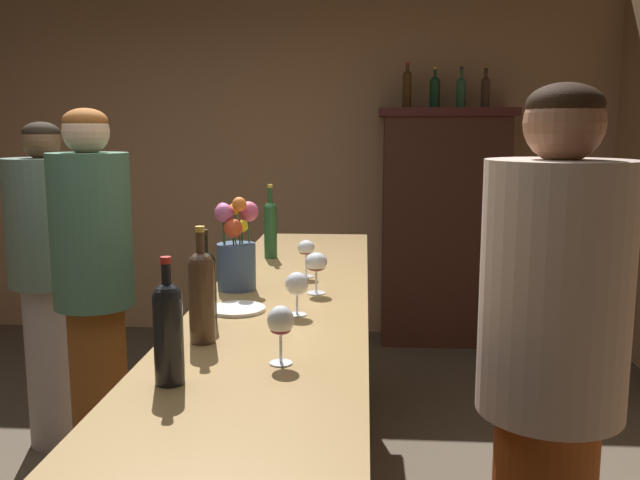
# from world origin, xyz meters

# --- Properties ---
(wall_back) EXTENTS (5.64, 0.12, 2.68)m
(wall_back) POSITION_xyz_m (0.00, 2.98, 1.34)
(wall_back) COLOR tan
(wall_back) RESTS_ON ground
(bar_counter) EXTENTS (0.60, 3.00, 1.01)m
(bar_counter) POSITION_xyz_m (0.59, 0.01, 0.51)
(bar_counter) COLOR olive
(bar_counter) RESTS_ON ground
(display_cabinet) EXTENTS (0.99, 0.39, 1.77)m
(display_cabinet) POSITION_xyz_m (1.47, 2.69, 0.92)
(display_cabinet) COLOR #3C1E15
(display_cabinet) RESTS_ON ground
(wine_bottle_rose) EXTENTS (0.08, 0.08, 0.30)m
(wine_bottle_rose) POSITION_xyz_m (0.38, -0.38, 1.14)
(wine_bottle_rose) COLOR black
(wine_bottle_rose) RESTS_ON bar_counter
(wine_bottle_riesling) EXTENTS (0.07, 0.07, 0.31)m
(wine_bottle_riesling) POSITION_xyz_m (0.41, -0.88, 1.15)
(wine_bottle_riesling) COLOR black
(wine_bottle_riesling) RESTS_ON bar_counter
(wine_bottle_malbec) EXTENTS (0.06, 0.06, 0.35)m
(wine_bottle_malbec) POSITION_xyz_m (0.43, 0.75, 1.16)
(wine_bottle_malbec) COLOR #234E27
(wine_bottle_malbec) RESTS_ON bar_counter
(wine_bottle_pinot) EXTENTS (0.07, 0.07, 0.34)m
(wine_bottle_pinot) POSITION_xyz_m (0.42, -0.56, 1.16)
(wine_bottle_pinot) COLOR #483120
(wine_bottle_pinot) RESTS_ON bar_counter
(wine_glass_front) EXTENTS (0.08, 0.08, 0.16)m
(wine_glass_front) POSITION_xyz_m (0.70, 0.05, 1.12)
(wine_glass_front) COLOR white
(wine_glass_front) RESTS_ON bar_counter
(wine_glass_mid) EXTENTS (0.07, 0.07, 0.15)m
(wine_glass_mid) POSITION_xyz_m (0.64, 0.33, 1.12)
(wine_glass_mid) COLOR white
(wine_glass_mid) RESTS_ON bar_counter
(wine_glass_rear) EXTENTS (0.07, 0.07, 0.16)m
(wine_glass_rear) POSITION_xyz_m (0.66, -0.73, 1.12)
(wine_glass_rear) COLOR white
(wine_glass_rear) RESTS_ON bar_counter
(wine_glass_spare) EXTENTS (0.08, 0.08, 0.14)m
(wine_glass_spare) POSITION_xyz_m (0.66, -0.26, 1.11)
(wine_glass_spare) COLOR white
(wine_glass_spare) RESTS_ON bar_counter
(flower_arrangement) EXTENTS (0.16, 0.16, 0.35)m
(flower_arrangement) POSITION_xyz_m (0.39, 0.10, 1.16)
(flower_arrangement) COLOR #3B516F
(flower_arrangement) RESTS_ON bar_counter
(cheese_plate) EXTENTS (0.19, 0.19, 0.01)m
(cheese_plate) POSITION_xyz_m (0.45, -0.22, 1.02)
(cheese_plate) COLOR white
(cheese_plate) RESTS_ON bar_counter
(display_bottle_left) EXTENTS (0.06, 0.06, 0.32)m
(display_bottle_left) POSITION_xyz_m (1.17, 2.69, 1.92)
(display_bottle_left) COLOR #492C13
(display_bottle_left) RESTS_ON display_cabinet
(display_bottle_midleft) EXTENTS (0.08, 0.08, 0.29)m
(display_bottle_midleft) POSITION_xyz_m (1.37, 2.69, 1.89)
(display_bottle_midleft) COLOR #13351E
(display_bottle_midleft) RESTS_ON display_cabinet
(display_bottle_center) EXTENTS (0.07, 0.07, 0.29)m
(display_bottle_center) POSITION_xyz_m (1.56, 2.69, 1.89)
(display_bottle_center) COLOR #294E30
(display_bottle_center) RESTS_ON display_cabinet
(display_bottle_midright) EXTENTS (0.06, 0.06, 0.28)m
(display_bottle_midright) POSITION_xyz_m (1.74, 2.69, 1.89)
(display_bottle_midright) COLOR #40291E
(display_bottle_midright) RESTS_ON display_cabinet
(patron_redhead) EXTENTS (0.34, 0.34, 1.70)m
(patron_redhead) POSITION_xyz_m (-0.28, 0.36, 0.94)
(patron_redhead) COLOR brown
(patron_redhead) RESTS_ON ground
(patron_in_navy) EXTENTS (0.40, 0.40, 1.65)m
(patron_in_navy) POSITION_xyz_m (-0.70, 0.84, 0.90)
(patron_in_navy) COLOR gray
(patron_in_navy) RESTS_ON ground
(bartender) EXTENTS (0.39, 0.39, 1.73)m
(bartender) POSITION_xyz_m (1.38, -0.63, 0.95)
(bartender) COLOR #8E4016
(bartender) RESTS_ON ground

